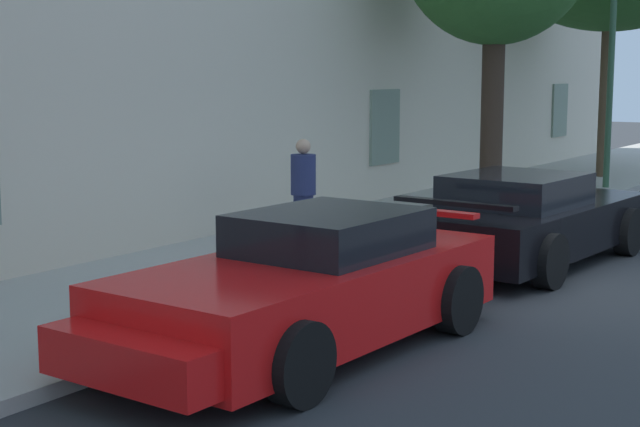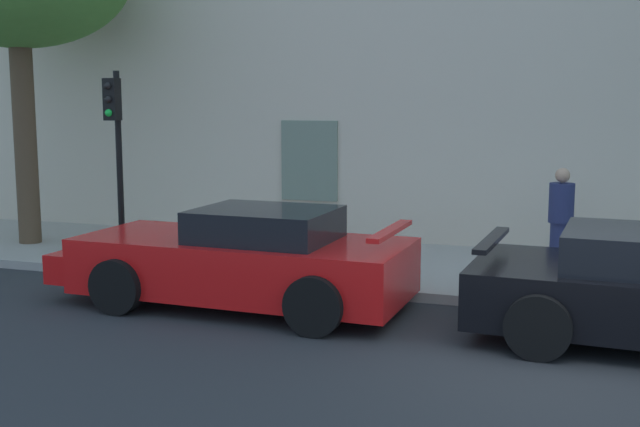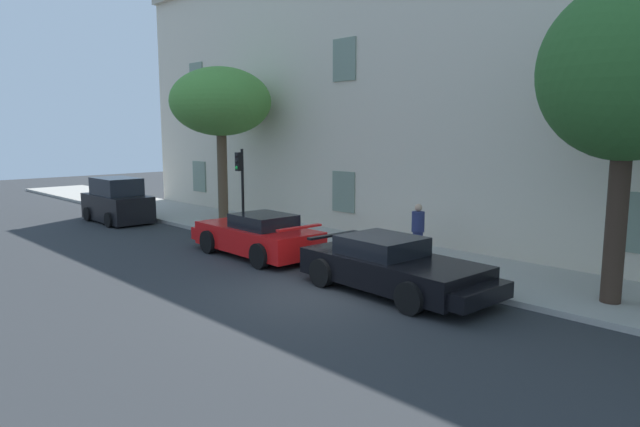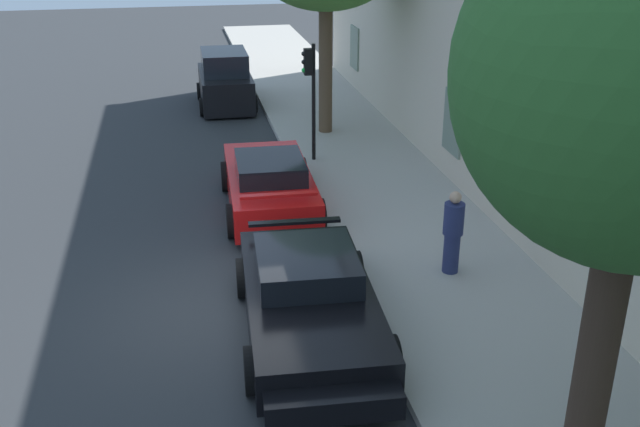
# 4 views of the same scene
# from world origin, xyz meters

# --- Properties ---
(ground_plane) EXTENTS (80.00, 80.00, 0.00)m
(ground_plane) POSITION_xyz_m (0.00, 0.00, 0.00)
(ground_plane) COLOR #2B2D30
(sidewalk) EXTENTS (60.00, 3.65, 0.14)m
(sidewalk) POSITION_xyz_m (0.00, 4.16, 0.07)
(sidewalk) COLOR #A8A399
(sidewalk) RESTS_ON ground
(sportscar_red_lead) EXTENTS (4.84, 2.17, 1.34)m
(sportscar_red_lead) POSITION_xyz_m (-4.43, 1.41, 0.61)
(sportscar_red_lead) COLOR red
(sportscar_red_lead) RESTS_ON ground
(sportscar_yellow_flank) EXTENTS (5.03, 2.42, 1.30)m
(sportscar_yellow_flank) POSITION_xyz_m (1.19, 1.33, 0.60)
(sportscar_yellow_flank) COLOR black
(sportscar_yellow_flank) RESTS_ON ground
(pedestrian_admiring) EXTENTS (0.53, 0.53, 1.59)m
(pedestrian_admiring) POSITION_xyz_m (-0.33, 4.25, 0.95)
(pedestrian_admiring) COLOR navy
(pedestrian_admiring) RESTS_ON sidewalk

